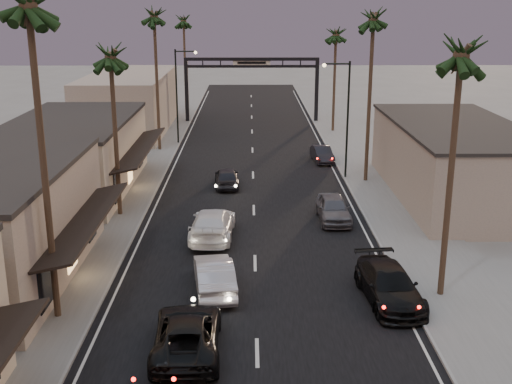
{
  "coord_description": "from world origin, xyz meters",
  "views": [
    {
      "loc": [
        -0.27,
        -3.21,
        13.1
      ],
      "look_at": [
        0.1,
        32.76,
        2.5
      ],
      "focal_mm": 45.0,
      "sensor_mm": 36.0,
      "label": 1
    }
  ],
  "objects_px": {
    "palm_ra": "(462,45)",
    "curbside_black": "(389,285)",
    "oncoming_pickup": "(187,334)",
    "oncoming_silver": "(214,275)",
    "palm_lc": "(110,49)",
    "arch": "(252,73)",
    "palm_rc": "(336,30)",
    "palm_far": "(183,18)",
    "streetlight_left": "(179,89)",
    "streetlight_right": "(344,110)",
    "palm_rb": "(374,13)",
    "palm_ld": "(154,12)"
  },
  "relations": [
    {
      "from": "palm_ra",
      "to": "curbside_black",
      "type": "bearing_deg",
      "value": -167.74
    },
    {
      "from": "oncoming_pickup",
      "to": "oncoming_silver",
      "type": "xyz_separation_m",
      "value": [
        0.76,
        5.5,
        0.04
      ]
    },
    {
      "from": "palm_lc",
      "to": "oncoming_silver",
      "type": "xyz_separation_m",
      "value": [
        6.64,
        -11.35,
        -9.66
      ]
    },
    {
      "from": "arch",
      "to": "palm_rc",
      "type": "xyz_separation_m",
      "value": [
        8.6,
        -6.0,
        4.94
      ]
    },
    {
      "from": "palm_far",
      "to": "oncoming_silver",
      "type": "relative_size",
      "value": 2.68
    },
    {
      "from": "streetlight_left",
      "to": "streetlight_right",
      "type": "bearing_deg",
      "value": -43.21
    },
    {
      "from": "palm_rb",
      "to": "palm_rc",
      "type": "distance_m",
      "value": 20.09
    },
    {
      "from": "palm_lc",
      "to": "curbside_black",
      "type": "relative_size",
      "value": 2.2
    },
    {
      "from": "palm_far",
      "to": "palm_ra",
      "type": "bearing_deg",
      "value": -72.62
    },
    {
      "from": "palm_rc",
      "to": "curbside_black",
      "type": "xyz_separation_m",
      "value": [
        -2.54,
        -40.55,
        -9.66
      ]
    },
    {
      "from": "palm_rc",
      "to": "curbside_black",
      "type": "relative_size",
      "value": 2.2
    },
    {
      "from": "palm_ld",
      "to": "palm_ra",
      "type": "height_order",
      "value": "palm_ld"
    },
    {
      "from": "palm_ld",
      "to": "palm_far",
      "type": "distance_m",
      "value": 23.02
    },
    {
      "from": "palm_rc",
      "to": "oncoming_silver",
      "type": "bearing_deg",
      "value": -105.02
    },
    {
      "from": "streetlight_left",
      "to": "palm_far",
      "type": "height_order",
      "value": "palm_far"
    },
    {
      "from": "streetlight_right",
      "to": "oncoming_silver",
      "type": "relative_size",
      "value": 1.83
    },
    {
      "from": "arch",
      "to": "oncoming_silver",
      "type": "distance_m",
      "value": 45.63
    },
    {
      "from": "palm_ra",
      "to": "palm_rc",
      "type": "relative_size",
      "value": 1.08
    },
    {
      "from": "palm_lc",
      "to": "palm_rb",
      "type": "height_order",
      "value": "palm_rb"
    },
    {
      "from": "palm_lc",
      "to": "oncoming_pickup",
      "type": "relative_size",
      "value": 2.2
    },
    {
      "from": "streetlight_left",
      "to": "palm_ld",
      "type": "relative_size",
      "value": 0.63
    },
    {
      "from": "streetlight_left",
      "to": "palm_lc",
      "type": "height_order",
      "value": "palm_lc"
    },
    {
      "from": "palm_rc",
      "to": "oncoming_silver",
      "type": "height_order",
      "value": "palm_rc"
    },
    {
      "from": "palm_ld",
      "to": "arch",
      "type": "bearing_deg",
      "value": 60.17
    },
    {
      "from": "palm_lc",
      "to": "palm_rc",
      "type": "height_order",
      "value": "same"
    },
    {
      "from": "palm_lc",
      "to": "oncoming_silver",
      "type": "relative_size",
      "value": 2.48
    },
    {
      "from": "streetlight_right",
      "to": "palm_rb",
      "type": "bearing_deg",
      "value": -30.76
    },
    {
      "from": "palm_rb",
      "to": "palm_far",
      "type": "height_order",
      "value": "palm_rb"
    },
    {
      "from": "palm_ld",
      "to": "oncoming_pickup",
      "type": "bearing_deg",
      "value": -80.68
    },
    {
      "from": "palm_rb",
      "to": "oncoming_silver",
      "type": "height_order",
      "value": "palm_rb"
    },
    {
      "from": "palm_ld",
      "to": "oncoming_pickup",
      "type": "distance_m",
      "value": 38.15
    },
    {
      "from": "palm_ld",
      "to": "palm_rc",
      "type": "height_order",
      "value": "palm_ld"
    },
    {
      "from": "streetlight_left",
      "to": "curbside_black",
      "type": "distance_m",
      "value": 37.19
    },
    {
      "from": "arch",
      "to": "streetlight_right",
      "type": "relative_size",
      "value": 1.69
    },
    {
      "from": "palm_rb",
      "to": "curbside_black",
      "type": "bearing_deg",
      "value": -97.04
    },
    {
      "from": "streetlight_right",
      "to": "oncoming_silver",
      "type": "xyz_separation_m",
      "value": [
        -8.88,
        -20.35,
        -4.52
      ]
    },
    {
      "from": "palm_far",
      "to": "oncoming_pickup",
      "type": "height_order",
      "value": "palm_far"
    },
    {
      "from": "arch",
      "to": "palm_lc",
      "type": "height_order",
      "value": "palm_lc"
    },
    {
      "from": "palm_far",
      "to": "oncoming_silver",
      "type": "bearing_deg",
      "value": -83.22
    },
    {
      "from": "palm_ra",
      "to": "palm_rb",
      "type": "relative_size",
      "value": 0.93
    },
    {
      "from": "palm_ld",
      "to": "oncoming_silver",
      "type": "xyz_separation_m",
      "value": [
        6.64,
        -30.35,
        -11.6
      ]
    },
    {
      "from": "curbside_black",
      "to": "arch",
      "type": "bearing_deg",
      "value": 92.14
    },
    {
      "from": "oncoming_pickup",
      "to": "curbside_black",
      "type": "bearing_deg",
      "value": -155.52
    },
    {
      "from": "palm_lc",
      "to": "palm_ld",
      "type": "bearing_deg",
      "value": 90.0
    },
    {
      "from": "palm_ld",
      "to": "palm_rc",
      "type": "distance_m",
      "value": 19.51
    },
    {
      "from": "oncoming_silver",
      "to": "palm_ld",
      "type": "bearing_deg",
      "value": -85.61
    },
    {
      "from": "streetlight_left",
      "to": "palm_ra",
      "type": "bearing_deg",
      "value": -65.46
    },
    {
      "from": "palm_far",
      "to": "palm_ld",
      "type": "bearing_deg",
      "value": -90.75
    },
    {
      "from": "arch",
      "to": "curbside_black",
      "type": "distance_m",
      "value": 47.18
    },
    {
      "from": "palm_rc",
      "to": "palm_ld",
      "type": "bearing_deg",
      "value": -152.38
    }
  ]
}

